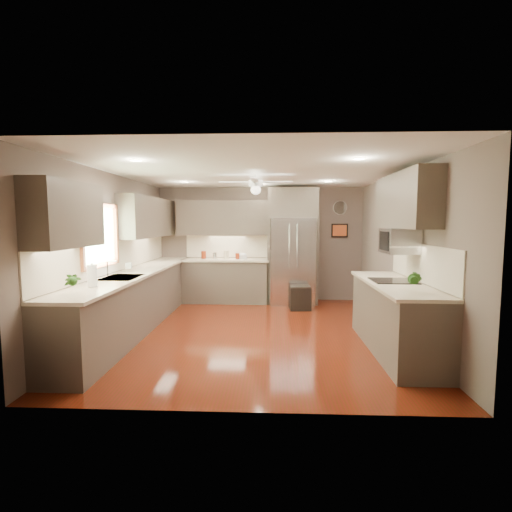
# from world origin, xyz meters

# --- Properties ---
(floor) EXTENTS (5.00, 5.00, 0.00)m
(floor) POSITION_xyz_m (0.00, 0.00, 0.00)
(floor) COLOR #4E1C0A
(floor) RESTS_ON ground
(ceiling) EXTENTS (5.00, 5.00, 0.00)m
(ceiling) POSITION_xyz_m (0.00, 0.00, 2.50)
(ceiling) COLOR white
(ceiling) RESTS_ON ground
(wall_back) EXTENTS (4.50, 0.00, 4.50)m
(wall_back) POSITION_xyz_m (0.00, 2.50, 1.25)
(wall_back) COLOR #68584F
(wall_back) RESTS_ON ground
(wall_front) EXTENTS (4.50, 0.00, 4.50)m
(wall_front) POSITION_xyz_m (0.00, -2.50, 1.25)
(wall_front) COLOR #68584F
(wall_front) RESTS_ON ground
(wall_left) EXTENTS (0.00, 5.00, 5.00)m
(wall_left) POSITION_xyz_m (-2.25, 0.00, 1.25)
(wall_left) COLOR #68584F
(wall_left) RESTS_ON ground
(wall_right) EXTENTS (0.00, 5.00, 5.00)m
(wall_right) POSITION_xyz_m (2.25, 0.00, 1.25)
(wall_right) COLOR #68584F
(wall_right) RESTS_ON ground
(canister_a) EXTENTS (0.11, 0.11, 0.17)m
(canister_a) POSITION_xyz_m (-1.23, 2.25, 1.02)
(canister_a) COLOR maroon
(canister_a) RESTS_ON back_run
(canister_b) EXTENTS (0.10, 0.10, 0.13)m
(canister_b) POSITION_xyz_m (-0.97, 2.22, 1.01)
(canister_b) COLOR silver
(canister_b) RESTS_ON back_run
(canister_c) EXTENTS (0.14, 0.14, 0.19)m
(canister_c) POSITION_xyz_m (-0.72, 2.18, 1.03)
(canister_c) COLOR #C8B796
(canister_c) RESTS_ON back_run
(canister_d) EXTENTS (0.11, 0.11, 0.13)m
(canister_d) POSITION_xyz_m (-0.48, 2.19, 1.00)
(canister_d) COLOR maroon
(canister_d) RESTS_ON back_run
(soap_bottle) EXTENTS (0.10, 0.11, 0.19)m
(soap_bottle) POSITION_xyz_m (-2.05, 0.14, 1.04)
(soap_bottle) COLOR white
(soap_bottle) RESTS_ON left_run
(potted_plant_left) EXTENTS (0.21, 0.18, 0.33)m
(potted_plant_left) POSITION_xyz_m (-1.95, -1.80, 1.10)
(potted_plant_left) COLOR #285A19
(potted_plant_left) RESTS_ON left_run
(potted_plant_right) EXTENTS (0.20, 0.18, 0.30)m
(potted_plant_right) POSITION_xyz_m (1.93, -1.44, 1.09)
(potted_plant_right) COLOR #285A19
(potted_plant_right) RESTS_ON right_run
(bowl) EXTENTS (0.24, 0.24, 0.05)m
(bowl) POSITION_xyz_m (-0.38, 2.22, 0.97)
(bowl) COLOR #C8B796
(bowl) RESTS_ON back_run
(left_run) EXTENTS (0.65, 4.70, 1.45)m
(left_run) POSITION_xyz_m (-1.95, 0.15, 0.48)
(left_run) COLOR #4D4338
(left_run) RESTS_ON ground
(back_run) EXTENTS (1.85, 0.65, 1.45)m
(back_run) POSITION_xyz_m (-0.72, 2.20, 0.48)
(back_run) COLOR #4D4338
(back_run) RESTS_ON ground
(uppers) EXTENTS (4.50, 4.70, 0.95)m
(uppers) POSITION_xyz_m (-0.74, 0.71, 1.87)
(uppers) COLOR #4D4338
(uppers) RESTS_ON wall_left
(window) EXTENTS (0.05, 1.12, 0.92)m
(window) POSITION_xyz_m (-2.22, -0.50, 1.55)
(window) COLOR #BFF2B2
(window) RESTS_ON wall_left
(sink) EXTENTS (0.50, 0.70, 0.32)m
(sink) POSITION_xyz_m (-1.93, -0.50, 0.91)
(sink) COLOR silver
(sink) RESTS_ON left_run
(refrigerator) EXTENTS (1.06, 0.75, 2.45)m
(refrigerator) POSITION_xyz_m (0.70, 2.16, 1.19)
(refrigerator) COLOR silver
(refrigerator) RESTS_ON ground
(right_run) EXTENTS (0.70, 2.20, 1.45)m
(right_run) POSITION_xyz_m (1.93, -0.80, 0.48)
(right_run) COLOR #4D4338
(right_run) RESTS_ON ground
(microwave) EXTENTS (0.43, 0.55, 0.34)m
(microwave) POSITION_xyz_m (2.03, -0.55, 1.48)
(microwave) COLOR silver
(microwave) RESTS_ON wall_right
(ceiling_fan) EXTENTS (1.18, 1.18, 0.32)m
(ceiling_fan) POSITION_xyz_m (-0.00, 0.30, 2.33)
(ceiling_fan) COLOR white
(ceiling_fan) RESTS_ON ceiling
(recessed_lights) EXTENTS (2.84, 3.14, 0.01)m
(recessed_lights) POSITION_xyz_m (-0.04, 0.40, 2.49)
(recessed_lights) COLOR white
(recessed_lights) RESTS_ON ceiling
(wall_clock) EXTENTS (0.30, 0.03, 0.30)m
(wall_clock) POSITION_xyz_m (1.75, 2.48, 2.05)
(wall_clock) COLOR white
(wall_clock) RESTS_ON wall_back
(framed_print) EXTENTS (0.36, 0.03, 0.30)m
(framed_print) POSITION_xyz_m (1.75, 2.48, 1.55)
(framed_print) COLOR black
(framed_print) RESTS_ON wall_back
(stool) EXTENTS (0.43, 0.43, 0.48)m
(stool) POSITION_xyz_m (0.82, 1.56, 0.24)
(stool) COLOR black
(stool) RESTS_ON ground
(paper_towel) EXTENTS (0.12, 0.12, 0.29)m
(paper_towel) POSITION_xyz_m (-1.96, -1.30, 1.08)
(paper_towel) COLOR white
(paper_towel) RESTS_ON left_run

